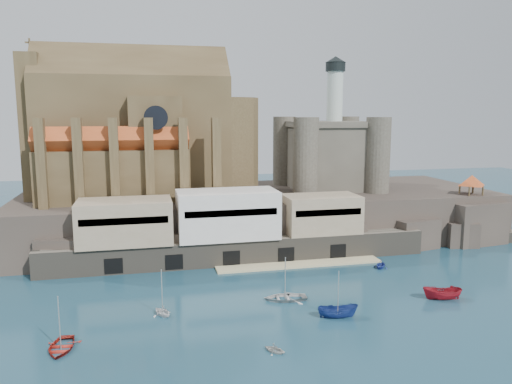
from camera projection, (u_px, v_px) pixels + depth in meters
The scene contains 14 objects.
ground at pixel (325, 303), 71.31m from camera, with size 300.00×300.00×0.00m, color #173A4B.
promontory at pixel (260, 215), 108.38m from camera, with size 100.00×36.00×10.00m.
quay at pixel (227, 229), 90.30m from camera, with size 70.00×12.00×13.05m.
church at pixel (144, 136), 102.76m from camera, with size 47.00×25.93×30.51m.
castle_keep at pixel (329, 151), 111.52m from camera, with size 21.20×21.20×29.30m.
rock_outcrop at pixel (469, 223), 104.86m from camera, with size 14.50×10.50×8.70m.
pavilion at pixel (472, 182), 103.64m from camera, with size 6.40×6.40×5.40m.
boat_0 at pixel (61, 349), 57.28m from camera, with size 4.12×1.20×5.77m, color #A22118.
boat_1 at pixel (275, 352), 56.59m from camera, with size 2.28×1.39×2.65m, color beige.
boat_2 at pixel (338, 317), 66.26m from camera, with size 2.04×2.09×5.42m, color navy.
boat_4 at pixel (163, 315), 66.90m from camera, with size 2.93×1.79×3.40m, color silver.
boat_5 at pixel (442, 299), 72.60m from camera, with size 2.18×2.24×5.80m, color maroon.
boat_6 at pixel (285, 300), 72.50m from camera, with size 4.50×1.31×6.31m, color beige.
boat_7 at pixel (381, 268), 87.44m from camera, with size 2.95×1.80×3.42m, color navy.
Camera 1 is at (-24.83, -63.99, 26.87)m, focal length 35.00 mm.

